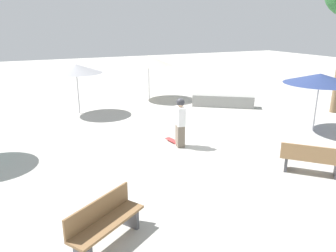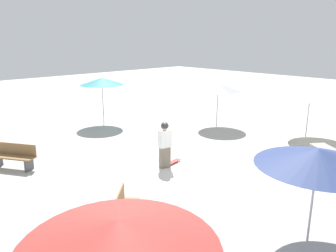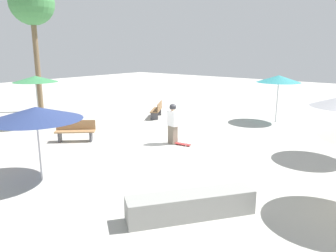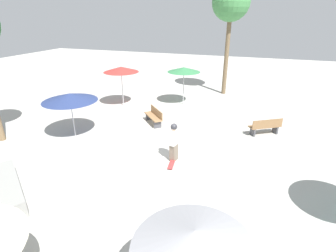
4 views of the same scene
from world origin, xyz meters
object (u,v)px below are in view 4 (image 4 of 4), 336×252
at_px(bench_near, 154,116).
at_px(shade_umbrella_red, 121,69).
at_px(shade_umbrella_navy, 70,97).
at_px(shade_umbrella_green, 184,70).
at_px(skateboard, 172,164).
at_px(palm_tree_far_back, 231,4).
at_px(concrete_ledge, 10,188).
at_px(skater_main, 174,141).
at_px(shade_umbrella_grey, 195,239).
at_px(bench_far, 265,127).

relative_size(bench_near, shade_umbrella_red, 0.58).
bearing_deg(shade_umbrella_navy, shade_umbrella_green, 60.30).
bearing_deg(skateboard, palm_tree_far_back, 169.69).
bearing_deg(concrete_ledge, skater_main, 42.05).
bearing_deg(shade_umbrella_green, shade_umbrella_grey, -73.15).
xyz_separation_m(skater_main, bench_far, (3.49, 3.82, -0.45)).
distance_m(skateboard, shade_umbrella_grey, 5.96).
bearing_deg(skater_main, shade_umbrella_grey, 32.48).
height_order(bench_far, shade_umbrella_grey, shade_umbrella_grey).
bearing_deg(shade_umbrella_green, skateboard, -77.20).
relative_size(bench_near, palm_tree_far_back, 0.19).
bearing_deg(bench_near, bench_far, -128.69).
bearing_deg(shade_umbrella_navy, shade_umbrella_grey, -39.80).
bearing_deg(bench_near, concrete_ledge, 119.92).
relative_size(skater_main, shade_umbrella_red, 0.64).
bearing_deg(palm_tree_far_back, skater_main, -92.71).
height_order(concrete_ledge, shade_umbrella_grey, shade_umbrella_grey).
xyz_separation_m(bench_far, shade_umbrella_grey, (-1.30, -9.43, 1.57)).
relative_size(shade_umbrella_navy, palm_tree_far_back, 0.34).
bearing_deg(palm_tree_far_back, skateboard, -92.37).
relative_size(shade_umbrella_green, shade_umbrella_red, 0.97).
height_order(concrete_ledge, bench_near, bench_near).
height_order(bench_near, palm_tree_far_back, palm_tree_far_back).
xyz_separation_m(skater_main, skateboard, (0.05, -0.40, -0.81)).
height_order(shade_umbrella_navy, shade_umbrella_grey, shade_umbrella_grey).
relative_size(bench_far, shade_umbrella_grey, 0.71).
distance_m(skater_main, concrete_ledge, 5.90).
distance_m(concrete_ledge, shade_umbrella_red, 9.74).
height_order(skater_main, shade_umbrella_green, shade_umbrella_green).
height_order(bench_far, shade_umbrella_navy, shade_umbrella_navy).
height_order(shade_umbrella_green, shade_umbrella_navy, shade_umbrella_green).
bearing_deg(skater_main, palm_tree_far_back, -171.54).
bearing_deg(shade_umbrella_red, shade_umbrella_green, 23.02).
xyz_separation_m(bench_near, bench_far, (5.70, 0.49, 0.00)).
relative_size(concrete_ledge, palm_tree_far_back, 0.36).
height_order(skateboard, shade_umbrella_navy, shade_umbrella_navy).
xyz_separation_m(skateboard, bench_far, (3.45, 4.22, 0.37)).
bearing_deg(concrete_ledge, bench_far, 44.64).
bearing_deg(shade_umbrella_red, bench_near, -35.69).
bearing_deg(bench_far, shade_umbrella_navy, 167.59).
distance_m(bench_far, shade_umbrella_grey, 9.65).
bearing_deg(skater_main, shade_umbrella_green, -155.68).
relative_size(concrete_ledge, bench_far, 1.72).
bearing_deg(shade_umbrella_red, skater_main, -46.43).
xyz_separation_m(skater_main, shade_umbrella_green, (-1.65, 7.07, 1.42)).
height_order(skateboard, bench_far, bench_far).
xyz_separation_m(concrete_ledge, shade_umbrella_navy, (-0.96, 4.58, 1.69)).
distance_m(bench_near, bench_far, 5.72).
distance_m(skateboard, shade_umbrella_green, 7.98).
bearing_deg(skateboard, shade_umbrella_green, -175.13).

